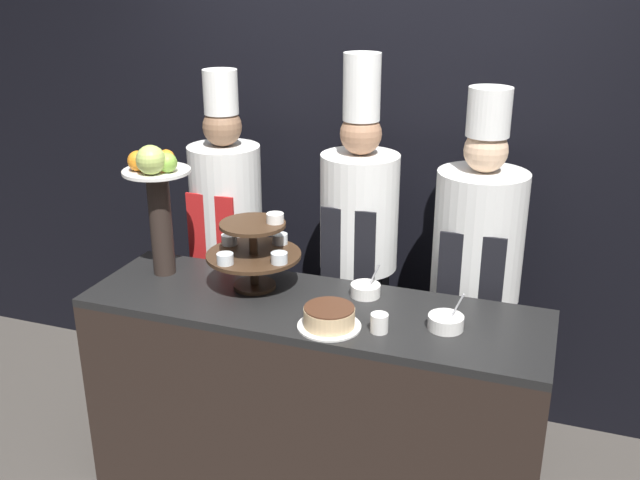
% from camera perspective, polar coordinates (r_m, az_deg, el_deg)
% --- Properties ---
extents(wall_back, '(10.00, 0.06, 2.80)m').
position_cam_1_polar(wall_back, '(3.64, 4.49, 7.57)').
color(wall_back, black).
rests_on(wall_back, ground_plane).
extents(buffet_counter, '(1.93, 0.58, 0.94)m').
position_cam_1_polar(buffet_counter, '(3.18, -0.62, -12.82)').
color(buffet_counter, black).
rests_on(buffet_counter, ground_plane).
extents(tiered_stand, '(0.41, 0.41, 0.34)m').
position_cam_1_polar(tiered_stand, '(3.04, -5.28, -0.74)').
color(tiered_stand, '#3D2819').
rests_on(tiered_stand, buffet_counter).
extents(fruit_pedestal, '(0.29, 0.29, 0.61)m').
position_cam_1_polar(fruit_pedestal, '(3.18, -12.93, 3.79)').
color(fruit_pedestal, '#2D231E').
rests_on(fruit_pedestal, buffet_counter).
extents(cake_round, '(0.25, 0.25, 0.09)m').
position_cam_1_polar(cake_round, '(2.75, 0.74, -6.23)').
color(cake_round, white).
rests_on(cake_round, buffet_counter).
extents(cup_white, '(0.07, 0.07, 0.07)m').
position_cam_1_polar(cup_white, '(2.73, 4.77, -6.64)').
color(cup_white, white).
rests_on(cup_white, buffet_counter).
extents(serving_bowl_near, '(0.14, 0.14, 0.16)m').
position_cam_1_polar(serving_bowl_near, '(2.79, 10.03, -6.48)').
color(serving_bowl_near, white).
rests_on(serving_bowl_near, buffet_counter).
extents(serving_bowl_far, '(0.13, 0.13, 0.15)m').
position_cam_1_polar(serving_bowl_far, '(3.02, 3.66, -4.01)').
color(serving_bowl_far, white).
rests_on(serving_bowl_far, buffet_counter).
extents(chef_left, '(0.36, 0.36, 1.79)m').
position_cam_1_polar(chef_left, '(3.64, -7.43, 0.78)').
color(chef_left, '#28282D').
rests_on(chef_left, ground_plane).
extents(chef_center_left, '(0.37, 0.37, 1.90)m').
position_cam_1_polar(chef_center_left, '(3.39, 3.10, -0.22)').
color(chef_center_left, '#28282D').
rests_on(chef_center_left, ground_plane).
extents(chef_center_right, '(0.40, 0.40, 1.78)m').
position_cam_1_polar(chef_center_right, '(3.31, 12.37, -2.11)').
color(chef_center_right, '#38332D').
rests_on(chef_center_right, ground_plane).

